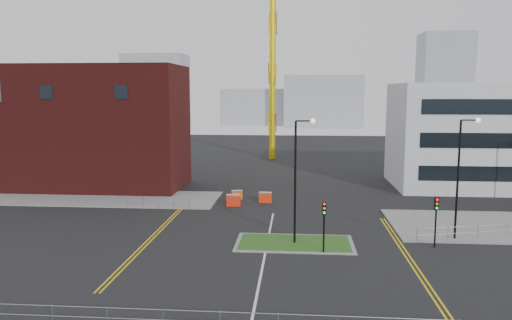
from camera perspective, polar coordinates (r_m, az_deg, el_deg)
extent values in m
plane|color=black|center=(29.66, 0.34, -14.06)|extent=(200.00, 200.00, 0.00)
cube|color=slate|center=(55.26, -19.01, -4.09)|extent=(28.00, 8.00, 0.12)
cube|color=slate|center=(37.12, 4.42, -9.47)|extent=(8.60, 4.60, 0.08)
cube|color=#234617|center=(37.11, 4.42, -9.44)|extent=(8.00, 4.00, 0.12)
cube|color=#4E1413|center=(59.82, -17.00, 3.59)|extent=(18.00, 10.00, 14.00)
cube|color=black|center=(56.78, -22.83, 7.16)|extent=(1.40, 0.10, 1.40)
cube|color=black|center=(53.57, -15.15, 7.49)|extent=(1.40, 0.10, 1.40)
cube|color=#4E1413|center=(65.37, -26.76, 1.66)|extent=(6.00, 10.00, 10.00)
cube|color=#2D3038|center=(65.10, -27.03, 6.04)|extent=(6.40, 8.49, 8.49)
cube|color=#B5B7BA|center=(64.27, 26.56, 2.48)|extent=(25.00, 12.00, 12.00)
cylinder|color=yellow|center=(82.80, 1.91, 12.24)|extent=(1.00, 1.00, 34.90)
cylinder|color=black|center=(36.05, 4.50, -2.68)|extent=(0.16, 0.16, 9.00)
cylinder|color=black|center=(35.51, 5.54, 4.47)|extent=(1.20, 0.10, 0.10)
sphere|color=silver|center=(35.52, 6.51, 4.46)|extent=(0.36, 0.36, 0.36)
cylinder|color=black|center=(39.83, 22.05, -2.23)|extent=(0.16, 0.16, 9.00)
cylinder|color=black|center=(39.53, 23.22, 4.21)|extent=(1.20, 0.10, 0.10)
sphere|color=silver|center=(39.73, 24.04, 4.18)|extent=(0.36, 0.36, 0.36)
cylinder|color=black|center=(34.83, 7.75, -8.17)|extent=(0.12, 0.12, 3.00)
cube|color=black|center=(34.41, 7.80, -5.45)|extent=(0.28, 0.22, 0.90)
sphere|color=red|center=(34.21, 7.83, -5.01)|extent=(0.18, 0.18, 0.18)
sphere|color=orange|center=(34.28, 7.82, -5.50)|extent=(0.18, 0.18, 0.18)
sphere|color=#0CCC33|center=(34.35, 7.81, -5.98)|extent=(0.18, 0.18, 0.18)
cylinder|color=black|center=(38.02, 19.82, -7.21)|extent=(0.12, 0.12, 3.00)
cube|color=black|center=(37.63, 19.94, -4.70)|extent=(0.28, 0.22, 0.90)
sphere|color=red|center=(37.45, 20.01, -4.30)|extent=(0.18, 0.18, 0.18)
sphere|color=orange|center=(37.51, 19.99, -4.75)|extent=(0.18, 0.18, 0.18)
sphere|color=#0CCC33|center=(37.57, 19.97, -5.19)|extent=(0.18, 0.18, 0.18)
cylinder|color=gray|center=(23.75, -0.81, -17.08)|extent=(24.00, 0.04, 0.04)
cylinder|color=gray|center=(48.34, -11.14, -4.28)|extent=(6.00, 0.04, 0.04)
cylinder|color=gray|center=(48.45, -11.12, -4.85)|extent=(6.00, 0.04, 0.04)
cylinder|color=gray|center=(49.34, -14.49, -4.73)|extent=(0.05, 0.05, 1.10)
cylinder|color=gray|center=(47.72, -7.64, -4.97)|extent=(0.05, 0.05, 1.10)
cylinder|color=gray|center=(38.96, 17.94, -8.21)|extent=(0.05, 0.05, 1.10)
cube|color=silver|center=(31.52, 0.63, -12.70)|extent=(0.15, 30.00, 0.01)
cube|color=gold|center=(40.59, -11.45, -8.14)|extent=(0.12, 24.00, 0.01)
cube|color=gold|center=(40.50, -11.04, -8.16)|extent=(0.12, 24.00, 0.01)
cube|color=gold|center=(35.99, 16.63, -10.39)|extent=(0.12, 20.00, 0.01)
cube|color=gold|center=(36.05, 17.11, -10.38)|extent=(0.12, 20.00, 0.01)
cube|color=gray|center=(153.34, -11.32, 7.64)|extent=(18.00, 12.00, 22.00)
cube|color=gray|center=(157.67, 7.64, 6.63)|extent=(24.00, 12.00, 16.00)
cube|color=gray|center=(158.40, 20.66, 8.38)|extent=(14.00, 12.00, 28.00)
cube|color=gray|center=(167.83, 1.27, 6.08)|extent=(30.00, 12.00, 12.00)
cube|color=#D5520B|center=(51.75, -2.19, -4.00)|extent=(1.17, 0.64, 0.93)
cube|color=silver|center=(51.66, -2.19, -3.54)|extent=(1.17, 0.64, 0.11)
cube|color=red|center=(48.70, -2.59, -4.63)|extent=(1.40, 0.57, 1.14)
cube|color=silver|center=(48.59, -2.59, -4.04)|extent=(1.40, 0.57, 0.14)
cube|color=red|center=(50.16, 1.08, -4.30)|extent=(1.29, 0.50, 1.06)
cube|color=silver|center=(50.06, 1.08, -3.76)|extent=(1.29, 0.50, 0.13)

